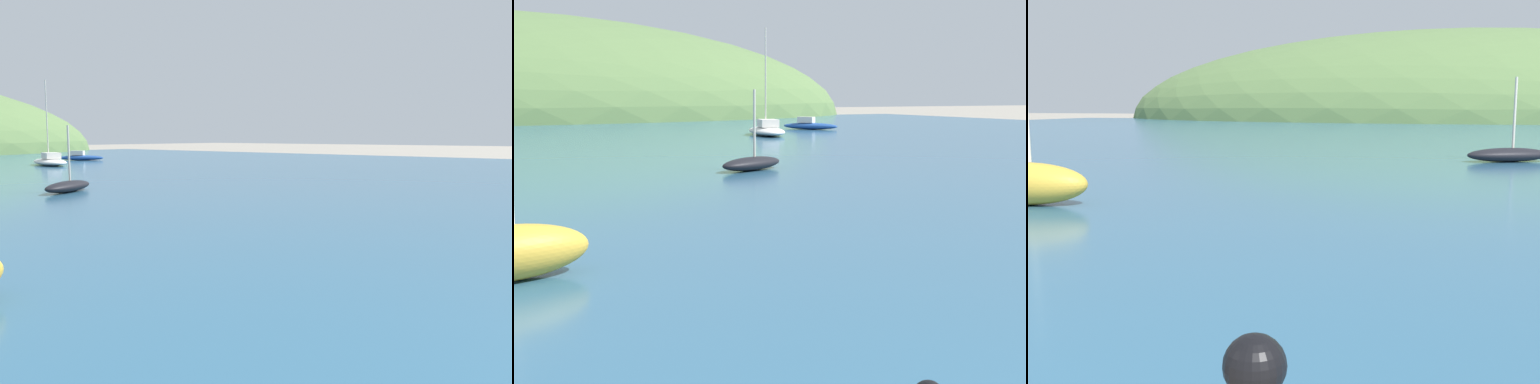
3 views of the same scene
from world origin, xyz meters
The scene contains 4 objects.
water centered at (0.00, 32.00, 0.05)m, with size 80.00×60.00×0.10m, color #2D5B7A.
boat_far_right centered at (4.15, 17.65, 0.30)m, with size 2.44×1.71×2.25m.
boat_twin_mast centered at (11.81, 32.51, 0.39)m, with size 2.61×4.81×5.46m.
boat_green_fishing centered at (16.79, 36.91, 0.34)m, with size 2.85×3.31×0.75m.
Camera 2 is at (-4.15, -0.46, 2.25)m, focal length 50.00 mm.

